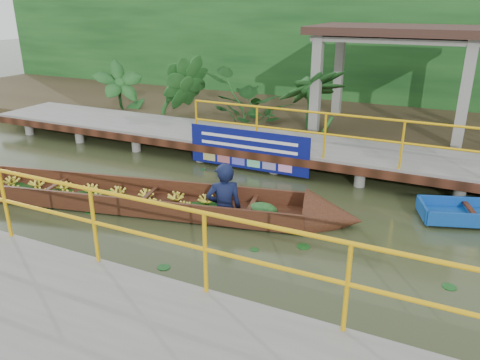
% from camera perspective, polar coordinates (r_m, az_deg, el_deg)
% --- Properties ---
extents(ground, '(80.00, 80.00, 0.00)m').
position_cam_1_polar(ground, '(9.29, -7.76, -3.37)').
color(ground, '#2B3219').
rests_on(ground, ground).
extents(land_strip, '(30.00, 8.00, 0.45)m').
position_cam_1_polar(land_strip, '(15.70, 7.25, 7.64)').
color(land_strip, '#36291B').
rests_on(land_strip, ground).
extents(far_dock, '(16.00, 2.06, 1.66)m').
position_cam_1_polar(far_dock, '(11.95, 1.13, 4.82)').
color(far_dock, slate).
rests_on(far_dock, ground).
extents(near_dock, '(18.00, 2.40, 1.73)m').
position_cam_1_polar(near_dock, '(5.84, -22.69, -17.66)').
color(near_dock, slate).
rests_on(near_dock, ground).
extents(pavilion, '(4.40, 3.00, 3.00)m').
position_cam_1_polar(pavilion, '(13.49, 18.69, 15.74)').
color(pavilion, slate).
rests_on(pavilion, ground).
extents(foliage_backdrop, '(30.00, 0.80, 4.00)m').
position_cam_1_polar(foliage_backdrop, '(17.77, 10.18, 14.84)').
color(foliage_backdrop, '#133B17').
rests_on(foliage_backdrop, ground).
extents(vendor_boat, '(10.32, 3.13, 2.34)m').
position_cam_1_polar(vendor_boat, '(9.61, -14.95, -1.33)').
color(vendor_boat, '#34160E').
rests_on(vendor_boat, ground).
extents(blue_banner, '(3.01, 0.04, 0.94)m').
position_cam_1_polar(blue_banner, '(10.94, 0.98, 3.73)').
color(blue_banner, navy).
rests_on(blue_banner, ground).
extents(tropical_plants, '(14.46, 1.46, 1.83)m').
position_cam_1_polar(tropical_plants, '(13.15, 8.11, 10.09)').
color(tropical_plants, '#133B17').
rests_on(tropical_plants, ground).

